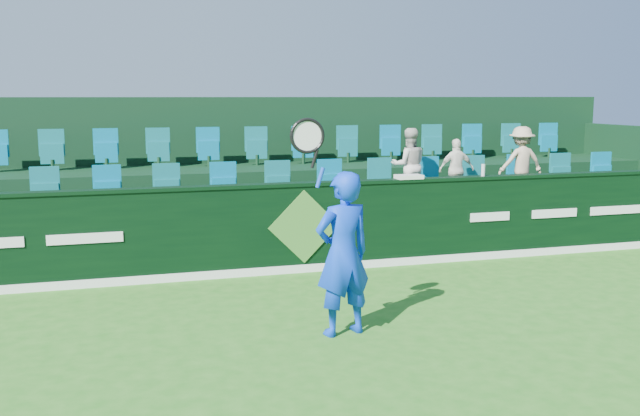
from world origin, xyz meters
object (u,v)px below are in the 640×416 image
object	(u,v)px
drinks_bottle	(483,170)
spectator_middle	(456,170)
tennis_player	(342,253)
spectator_left	(409,165)
towel	(409,177)
spectator_right	(521,162)

from	to	relation	value
drinks_bottle	spectator_middle	bearing A→B (deg)	84.57
tennis_player	drinks_bottle	size ratio (longest dim) A/B	12.57
spectator_left	towel	distance (m)	1.22
tennis_player	spectator_left	bearing A→B (deg)	57.88
towel	drinks_bottle	size ratio (longest dim) A/B	2.07
tennis_player	spectator_right	xyz separation A→B (m)	(4.73, 4.04, 0.51)
spectator_right	drinks_bottle	xyz separation A→B (m)	(-1.39, -1.12, 0.01)
tennis_player	drinks_bottle	xyz separation A→B (m)	(3.34, 2.92, 0.52)
tennis_player	spectator_middle	world-z (taller)	tennis_player
tennis_player	spectator_middle	xyz separation A→B (m)	(3.44, 4.04, 0.41)
spectator_left	spectator_middle	world-z (taller)	spectator_left
spectator_right	spectator_left	bearing A→B (deg)	4.58
spectator_right	spectator_middle	bearing A→B (deg)	4.58
tennis_player	spectator_middle	distance (m)	5.32
tennis_player	spectator_middle	size ratio (longest dim) A/B	2.26
towel	spectator_right	bearing A→B (deg)	22.66
tennis_player	towel	xyz separation A→B (m)	(2.05, 2.92, 0.45)
drinks_bottle	towel	bearing A→B (deg)	180.00
towel	spectator_middle	bearing A→B (deg)	38.75
tennis_player	spectator_left	world-z (taller)	tennis_player
spectator_middle	towel	size ratio (longest dim) A/B	2.69
spectator_middle	drinks_bottle	size ratio (longest dim) A/B	5.56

